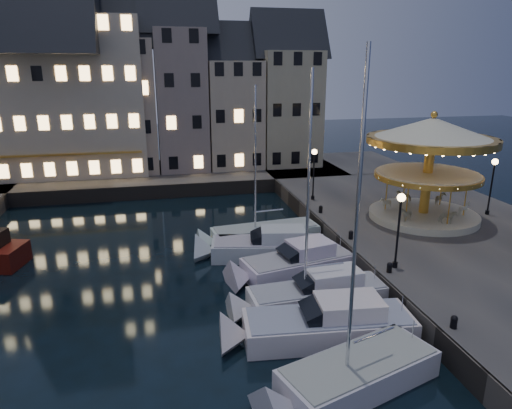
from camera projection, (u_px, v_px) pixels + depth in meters
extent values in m
plane|color=black|center=(271.00, 312.00, 22.78)|extent=(160.00, 160.00, 0.00)
cube|color=#474442|center=(448.00, 237.00, 31.08)|extent=(16.00, 56.00, 1.30)
cube|color=#474442|center=(130.00, 179.00, 47.10)|extent=(44.00, 12.00, 1.30)
cube|color=#47423A|center=(338.00, 246.00, 29.43)|extent=(0.15, 44.00, 1.30)
cube|color=#47423A|center=(149.00, 193.00, 41.91)|extent=(48.00, 0.15, 1.30)
cylinder|color=black|center=(395.00, 265.00, 24.77)|extent=(0.28, 0.28, 0.30)
cylinder|color=black|center=(398.00, 235.00, 24.26)|extent=(0.12, 0.12, 3.80)
sphere|color=#FFD18C|center=(401.00, 198.00, 23.67)|extent=(0.44, 0.44, 0.44)
cylinder|color=black|center=(313.00, 198.00, 37.38)|extent=(0.28, 0.28, 0.30)
cylinder|color=black|center=(313.00, 177.00, 36.88)|extent=(0.12, 0.12, 3.80)
sphere|color=#FFD18C|center=(314.00, 152.00, 36.28)|extent=(0.44, 0.44, 0.44)
cylinder|color=black|center=(487.00, 212.00, 33.64)|extent=(0.28, 0.28, 0.30)
cylinder|color=black|center=(491.00, 189.00, 33.13)|extent=(0.12, 0.12, 3.80)
sphere|color=#FFD18C|center=(495.00, 162.00, 32.53)|extent=(0.44, 0.44, 0.44)
cylinder|color=black|center=(454.00, 323.00, 19.03)|extent=(0.28, 0.28, 0.40)
sphere|color=black|center=(454.00, 319.00, 18.96)|extent=(0.30, 0.30, 0.30)
cylinder|color=black|center=(389.00, 269.00, 24.17)|extent=(0.28, 0.28, 0.40)
sphere|color=black|center=(390.00, 265.00, 24.10)|extent=(0.30, 0.30, 0.30)
cylinder|color=black|center=(351.00, 236.00, 28.84)|extent=(0.28, 0.28, 0.40)
sphere|color=black|center=(351.00, 233.00, 28.77)|extent=(0.30, 0.30, 0.30)
cylinder|color=black|center=(321.00, 210.00, 33.98)|extent=(0.28, 0.28, 0.40)
sphere|color=black|center=(321.00, 207.00, 33.91)|extent=(0.30, 0.30, 0.30)
cube|color=#A4857B|center=(5.00, 119.00, 44.81)|extent=(5.00, 8.00, 11.00)
cube|color=#A7968A|center=(63.00, 113.00, 45.79)|extent=(5.60, 8.00, 12.00)
cube|color=tan|center=(125.00, 107.00, 46.89)|extent=(6.20, 8.00, 13.00)
cube|color=gray|center=(181.00, 101.00, 47.93)|extent=(5.00, 8.00, 14.00)
cube|color=tan|center=(232.00, 114.00, 49.49)|extent=(5.60, 8.00, 11.00)
cube|color=tan|center=(286.00, 108.00, 50.59)|extent=(6.20, 8.00, 12.00)
cube|color=beige|center=(62.00, 97.00, 45.36)|extent=(16.00, 9.00, 15.00)
cube|color=silver|center=(359.00, 375.00, 17.44)|extent=(6.77, 4.27, 1.30)
cube|color=gray|center=(360.00, 360.00, 17.25)|extent=(6.41, 3.98, 0.10)
cylinder|color=silver|center=(356.00, 226.00, 15.33)|extent=(0.14, 0.14, 11.07)
cube|color=silver|center=(328.00, 329.00, 20.49)|extent=(7.76, 3.22, 1.30)
cube|color=gray|center=(329.00, 316.00, 20.29)|extent=(7.37, 2.99, 0.10)
cube|color=silver|center=(349.00, 306.00, 20.27)|extent=(3.04, 2.15, 0.80)
cube|color=black|center=(316.00, 311.00, 20.13)|extent=(1.42, 1.87, 0.98)
cube|color=silver|center=(317.00, 299.00, 23.18)|extent=(7.14, 2.43, 1.30)
cube|color=gray|center=(318.00, 287.00, 22.99)|extent=(6.78, 2.25, 0.10)
cube|color=silver|center=(334.00, 277.00, 23.08)|extent=(2.75, 1.69, 0.80)
cube|color=black|center=(308.00, 282.00, 22.75)|extent=(1.26, 1.51, 0.95)
cylinder|color=silver|center=(308.00, 198.00, 21.43)|extent=(0.14, 0.14, 9.48)
cube|color=silver|center=(298.00, 267.00, 26.86)|extent=(6.87, 3.78, 1.30)
cube|color=gray|center=(298.00, 256.00, 26.66)|extent=(6.51, 3.52, 0.10)
cube|color=silver|center=(310.00, 248.00, 26.85)|extent=(2.80, 2.34, 0.80)
cube|color=black|center=(291.00, 253.00, 26.36)|extent=(1.45, 1.94, 0.91)
cube|color=silver|center=(269.00, 250.00, 29.26)|extent=(7.61, 3.77, 1.30)
cube|color=gray|center=(269.00, 241.00, 29.07)|extent=(7.22, 3.51, 0.10)
cube|color=silver|center=(283.00, 234.00, 28.96)|extent=(3.06, 2.31, 0.80)
cube|color=black|center=(260.00, 236.00, 28.96)|extent=(1.52, 1.90, 0.96)
cube|color=silver|center=(265.00, 236.00, 31.82)|extent=(7.57, 2.94, 1.30)
cube|color=gray|center=(265.00, 227.00, 31.63)|extent=(7.18, 2.73, 0.10)
cylinder|color=silver|center=(255.00, 157.00, 29.96)|extent=(0.14, 0.14, 9.94)
cylinder|color=beige|center=(423.00, 215.00, 32.70)|extent=(7.56, 7.56, 0.47)
cylinder|color=gold|center=(428.00, 172.00, 31.78)|extent=(0.66, 0.66, 5.86)
cylinder|color=beige|center=(428.00, 174.00, 31.80)|extent=(6.99, 6.99, 0.17)
cylinder|color=gold|center=(427.00, 176.00, 31.85)|extent=(7.26, 7.26, 0.33)
cone|color=beige|center=(433.00, 129.00, 30.90)|extent=(8.69, 8.69, 1.51)
cylinder|color=gold|center=(431.00, 141.00, 31.13)|extent=(8.69, 8.69, 0.47)
sphere|color=gold|center=(434.00, 115.00, 30.62)|extent=(0.47, 0.47, 0.47)
imported|color=beige|center=(449.00, 201.00, 33.74)|extent=(1.58, 1.14, 0.94)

